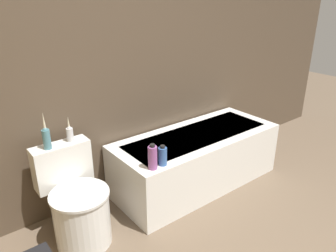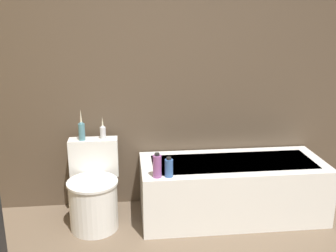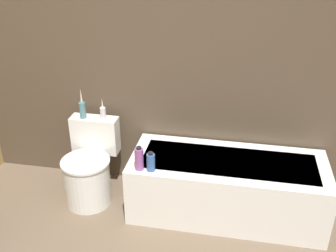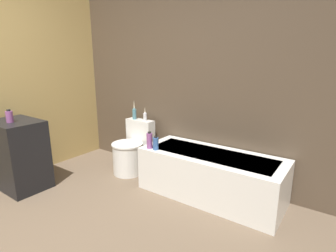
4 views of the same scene
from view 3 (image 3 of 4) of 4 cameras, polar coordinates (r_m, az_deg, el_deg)
wall_back_tiled at (r=3.38m, az=-2.31°, el=10.97°), size 6.40×0.06×2.60m
bathtub at (r=3.41m, az=8.47°, el=-8.65°), size 1.62×0.66×0.52m
toilet at (r=3.60m, az=-11.35°, el=-6.28°), size 0.43×0.57×0.71m
vase_gold at (r=3.54m, az=-12.32°, el=2.52°), size 0.06×0.06×0.28m
vase_silver at (r=3.51m, az=-9.43°, el=2.08°), size 0.05×0.05×0.20m
shampoo_bottle_tall at (r=3.09m, az=-4.21°, el=-4.77°), size 0.07×0.07×0.20m
shampoo_bottle_short at (r=3.08m, az=-2.52°, el=-5.25°), size 0.07×0.07×0.16m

